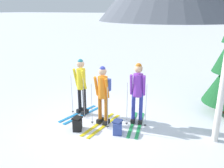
% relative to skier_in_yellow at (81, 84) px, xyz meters
% --- Properties ---
extents(ground_plane, '(400.00, 400.00, 0.00)m').
position_rel_skier_in_yellow_xyz_m(ground_plane, '(0.99, -0.27, -1.02)').
color(ground_plane, white).
extents(skier_in_yellow, '(0.69, 1.63, 1.82)m').
position_rel_skier_in_yellow_xyz_m(skier_in_yellow, '(0.00, 0.00, 0.00)').
color(skier_in_yellow, '#1E84D1').
rests_on(skier_in_yellow, ground).
extents(skier_in_orange, '(0.61, 1.69, 1.77)m').
position_rel_skier_in_yellow_xyz_m(skier_in_orange, '(0.94, -0.34, -0.01)').
color(skier_in_orange, yellow).
rests_on(skier_in_orange, ground).
extents(skier_in_purple, '(0.62, 1.66, 1.85)m').
position_rel_skier_in_yellow_xyz_m(skier_in_purple, '(1.83, 0.10, 0.04)').
color(skier_in_purple, green).
rests_on(skier_in_purple, ground).
extents(backpack_on_snow_front, '(0.35, 0.39, 0.38)m').
position_rel_skier_in_yellow_xyz_m(backpack_on_snow_front, '(0.43, -0.97, -0.83)').
color(backpack_on_snow_front, black).
rests_on(backpack_on_snow_front, ground).
extents(backpack_on_snow_beside, '(0.34, 0.38, 0.38)m').
position_rel_skier_in_yellow_xyz_m(backpack_on_snow_beside, '(1.54, -0.68, -0.83)').
color(backpack_on_snow_beside, '#384C99').
rests_on(backpack_on_snow_beside, ground).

